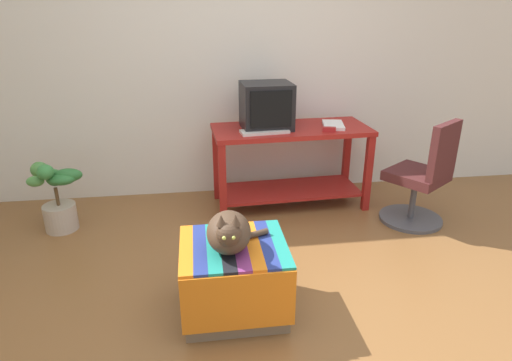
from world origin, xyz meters
TOP-DOWN VIEW (x-y plane):
  - ground_plane at (0.00, 0.00)m, footprint 14.00×14.00m
  - back_wall at (0.00, 2.05)m, footprint 8.00×0.10m
  - desk at (0.43, 1.60)m, footprint 1.39×0.65m
  - tv_monitor at (0.21, 1.61)m, footprint 0.44×0.40m
  - keyboard at (0.17, 1.46)m, footprint 0.42×0.20m
  - book at (0.80, 1.57)m, footprint 0.22×0.32m
  - ottoman_with_blanket at (-0.21, 0.15)m, footprint 0.61×0.56m
  - cat at (-0.24, 0.10)m, footprint 0.38×0.38m
  - potted_plant at (-1.52, 1.37)m, footprint 0.42×0.31m
  - office_chair at (1.42, 1.07)m, footprint 0.59×0.59m
  - stapler at (0.71, 1.42)m, footprint 0.12×0.06m
  - pen at (0.87, 1.62)m, footprint 0.04×0.14m

SIDE VIEW (x-z plane):
  - ground_plane at x=0.00m, z-range 0.00..0.00m
  - ottoman_with_blanket at x=-0.21m, z-range 0.00..0.45m
  - potted_plant at x=-1.52m, z-range -0.01..0.58m
  - office_chair at x=1.42m, z-range -0.06..0.83m
  - desk at x=0.43m, z-range 0.13..0.86m
  - cat at x=-0.24m, z-range 0.42..0.70m
  - pen at x=0.87m, z-range 0.73..0.73m
  - keyboard at x=0.17m, z-range 0.73..0.75m
  - book at x=0.80m, z-range 0.73..0.76m
  - stapler at x=0.71m, z-range 0.73..0.77m
  - tv_monitor at x=0.21m, z-range 0.72..1.11m
  - back_wall at x=0.00m, z-range 0.00..2.60m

